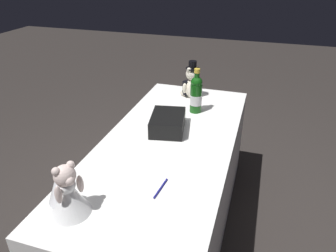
# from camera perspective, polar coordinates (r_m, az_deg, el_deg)

# --- Properties ---
(ground_plane) EXTENTS (12.00, 12.00, 0.00)m
(ground_plane) POSITION_cam_1_polar(r_m,az_deg,el_deg) (2.35, 0.00, -18.13)
(ground_plane) COLOR #2D2826
(reception_table) EXTENTS (1.80, 0.77, 0.73)m
(reception_table) POSITION_cam_1_polar(r_m,az_deg,el_deg) (2.10, 0.00, -11.24)
(reception_table) COLOR white
(reception_table) RESTS_ON ground_plane
(teddy_bear_groom) EXTENTS (0.14, 0.14, 0.29)m
(teddy_bear_groom) POSITION_cam_1_polar(r_m,az_deg,el_deg) (2.46, 4.19, 7.74)
(teddy_bear_groom) COLOR beige
(teddy_bear_groom) RESTS_ON reception_table
(teddy_bear_bride) EXTENTS (0.21, 0.23, 0.25)m
(teddy_bear_bride) POSITION_cam_1_polar(r_m,az_deg,el_deg) (1.42, -17.89, -11.02)
(teddy_bear_bride) COLOR white
(teddy_bear_bride) RESTS_ON reception_table
(champagne_bottle) EXTENTS (0.08, 0.08, 0.31)m
(champagne_bottle) POSITION_cam_1_polar(r_m,az_deg,el_deg) (2.21, 5.08, 5.77)
(champagne_bottle) COLOR #124B11
(champagne_bottle) RESTS_ON reception_table
(signing_pen) EXTENTS (0.16, 0.02, 0.01)m
(signing_pen) POSITION_cam_1_polar(r_m,az_deg,el_deg) (1.52, -1.41, -11.26)
(signing_pen) COLOR navy
(signing_pen) RESTS_ON reception_table
(gift_case_black) EXTENTS (0.32, 0.25, 0.10)m
(gift_case_black) POSITION_cam_1_polar(r_m,az_deg,el_deg) (1.99, -0.05, 0.63)
(gift_case_black) COLOR black
(gift_case_black) RESTS_ON reception_table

